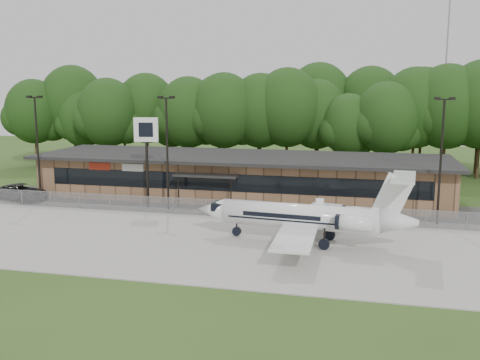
% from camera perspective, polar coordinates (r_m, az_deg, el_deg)
% --- Properties ---
extents(ground, '(160.00, 160.00, 0.00)m').
position_cam_1_polar(ground, '(32.37, -9.77, -10.07)').
color(ground, '#2D4A1A').
rests_on(ground, ground).
extents(apron, '(64.00, 18.00, 0.08)m').
position_cam_1_polar(apron, '(39.47, -5.22, -6.25)').
color(apron, '#9E9B93').
rests_on(apron, ground).
extents(parking_lot, '(50.00, 9.00, 0.06)m').
position_cam_1_polar(parking_lot, '(50.17, -1.05, -2.75)').
color(parking_lot, '#383835').
rests_on(parking_lot, ground).
extents(terminal, '(41.00, 11.65, 4.30)m').
position_cam_1_polar(terminal, '(54.00, 0.11, 0.47)').
color(terminal, '#8F6647').
rests_on(terminal, ground).
extents(fence, '(46.00, 0.04, 1.52)m').
position_cam_1_polar(fence, '(45.77, -2.45, -3.02)').
color(fence, gray).
rests_on(fence, ground).
extents(treeline, '(72.00, 12.00, 15.00)m').
position_cam_1_polar(treeline, '(71.07, 3.47, 7.01)').
color(treeline, '#183210').
rests_on(treeline, ground).
extents(radio_mast, '(0.20, 0.20, 25.00)m').
position_cam_1_polar(radio_mast, '(76.59, 21.04, 10.33)').
color(radio_mast, gray).
rests_on(radio_mast, ground).
extents(light_pole_left, '(1.55, 0.30, 10.23)m').
position_cam_1_polar(light_pole_left, '(53.94, -20.82, 3.89)').
color(light_pole_left, black).
rests_on(light_pole_left, ground).
extents(light_pole_mid, '(1.55, 0.30, 10.23)m').
position_cam_1_polar(light_pole_mid, '(47.90, -7.79, 3.78)').
color(light_pole_mid, black).
rests_on(light_pole_mid, ground).
extents(light_pole_right, '(1.55, 0.30, 10.23)m').
position_cam_1_polar(light_pole_right, '(45.09, 20.69, 2.87)').
color(light_pole_right, black).
rests_on(light_pole_right, ground).
extents(business_jet, '(15.95, 14.23, 5.36)m').
position_cam_1_polar(business_jet, '(37.96, 7.20, -4.01)').
color(business_jet, white).
rests_on(business_jet, ground).
extents(suv, '(6.39, 4.29, 1.63)m').
position_cam_1_polar(suv, '(56.66, -22.25, -1.22)').
color(suv, '#28282A').
rests_on(suv, ground).
extents(pole_sign, '(2.18, 0.71, 8.32)m').
position_cam_1_polar(pole_sign, '(48.91, -9.96, 4.30)').
color(pole_sign, black).
rests_on(pole_sign, ground).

